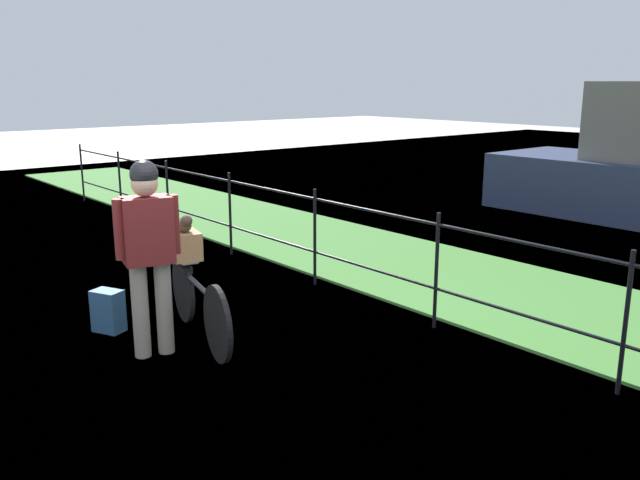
{
  "coord_description": "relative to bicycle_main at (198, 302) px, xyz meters",
  "views": [
    {
      "loc": [
        3.86,
        -2.4,
        2.29
      ],
      "look_at": [
        -0.59,
        1.31,
        0.9
      ],
      "focal_mm": 36.92,
      "sensor_mm": 36.0,
      "label": 1
    }
  ],
  "objects": [
    {
      "name": "terrier_dog",
      "position": [
        -0.37,
        0.09,
        0.65
      ],
      "size": [
        0.32,
        0.2,
        0.18
      ],
      "color": "#4C3D2D",
      "rests_on": "wooden_crate"
    },
    {
      "name": "wooden_crate",
      "position": [
        -0.39,
        0.09,
        0.44
      ],
      "size": [
        0.41,
        0.34,
        0.26
      ],
      "primitive_type": "cube",
      "rotation": [
        0.0,
        0.0,
        -0.24
      ],
      "color": "#A87F51",
      "rests_on": "bicycle_main"
    },
    {
      "name": "iron_fence",
      "position": [
        1.2,
        1.86,
        0.3
      ],
      "size": [
        18.04,
        0.04,
        1.12
      ],
      "color": "black",
      "rests_on": "ground"
    },
    {
      "name": "cyclist_person",
      "position": [
        0.06,
        -0.48,
        0.65
      ],
      "size": [
        0.35,
        0.53,
        1.68
      ],
      "color": "gray",
      "rests_on": "ground"
    },
    {
      "name": "bicycle_main",
      "position": [
        0.0,
        0.0,
        0.0
      ],
      "size": [
        1.71,
        0.45,
        0.66
      ],
      "color": "black",
      "rests_on": "ground"
    },
    {
      "name": "grass_strip",
      "position": [
        1.2,
        3.25,
        -0.34
      ],
      "size": [
        27.0,
        2.4,
        0.03
      ],
      "primitive_type": "cube",
      "color": "#478438",
      "rests_on": "ground"
    },
    {
      "name": "backpack_on_paving",
      "position": [
        -0.71,
        -0.56,
        -0.15
      ],
      "size": [
        0.33,
        0.28,
        0.4
      ],
      "primitive_type": "cube",
      "rotation": [
        0.0,
        0.0,
        0.44
      ],
      "color": "#28517A",
      "rests_on": "ground"
    },
    {
      "name": "ground_plane",
      "position": [
        1.2,
        -0.38,
        -0.35
      ],
      "size": [
        60.0,
        60.0,
        0.0
      ],
      "primitive_type": "plane",
      "color": "beige"
    }
  ]
}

